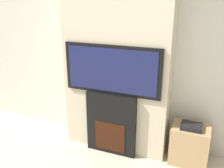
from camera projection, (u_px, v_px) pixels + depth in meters
name	position (u px, v px, depth m)	size (l,w,h in m)	color
wall_back	(124.00, 40.00, 3.10)	(6.00, 0.06, 2.70)	silver
chimney_breast	(118.00, 43.00, 2.91)	(1.29, 0.37, 2.70)	beige
fireplace	(112.00, 123.00, 3.07)	(0.62, 0.15, 0.79)	black
television	(112.00, 70.00, 2.84)	(1.16, 0.07, 0.58)	black
media_stand	(189.00, 144.00, 2.92)	(0.43, 0.35, 0.51)	tan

